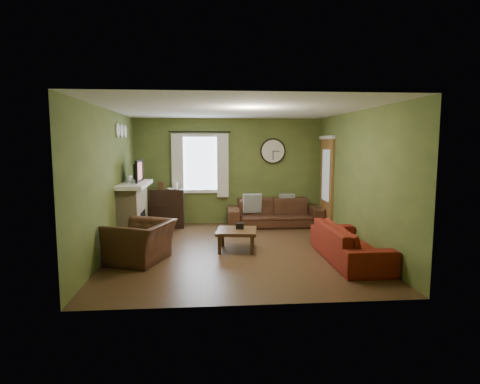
{
  "coord_description": "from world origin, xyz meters",
  "views": [
    {
      "loc": [
        -0.55,
        -7.33,
        2.0
      ],
      "look_at": [
        0.1,
        0.4,
        1.05
      ],
      "focal_mm": 30.0,
      "sensor_mm": 36.0,
      "label": 1
    }
  ],
  "objects": [
    {
      "name": "sofa_brown",
      "position": [
        1.09,
        2.14,
        0.33
      ],
      "size": [
        2.26,
        0.88,
        0.66
      ],
      "primitive_type": "imported",
      "color": "#402317",
      "rests_on": "floor"
    },
    {
      "name": "wall_clock",
      "position": [
        1.1,
        2.55,
        1.8
      ],
      "size": [
        0.64,
        0.06,
        0.64
      ],
      "primitive_type": null,
      "color": "white",
      "rests_on": "wall_back"
    },
    {
      "name": "pillow_left",
      "position": [
        1.44,
        2.4,
        0.55
      ],
      "size": [
        0.39,
        0.14,
        0.38
      ],
      "primitive_type": "cube",
      "rotation": [
        0.0,
        0.0,
        -0.06
      ],
      "color": "gray",
      "rests_on": "sofa_brown"
    },
    {
      "name": "floor",
      "position": [
        0.0,
        0.0,
        0.0
      ],
      "size": [
        4.6,
        5.2,
        0.0
      ],
      "primitive_type": "cube",
      "color": "#4A311E",
      "rests_on": "ground"
    },
    {
      "name": "wall_right",
      "position": [
        2.3,
        0.0,
        1.3
      ],
      "size": [
        0.0,
        5.2,
        2.6
      ],
      "primitive_type": "cube",
      "color": "#56652D",
      "rests_on": "ground"
    },
    {
      "name": "bookshelf",
      "position": [
        -1.48,
        2.14,
        0.46
      ],
      "size": [
        0.77,
        0.33,
        0.92
      ],
      "primitive_type": null,
      "color": "black",
      "rests_on": "floor"
    },
    {
      "name": "tv",
      "position": [
        -2.05,
        1.3,
        1.35
      ],
      "size": [
        0.08,
        0.6,
        0.35
      ],
      "primitive_type": "imported",
      "rotation": [
        0.0,
        0.0,
        1.57
      ],
      "color": "black",
      "rests_on": "mantel"
    },
    {
      "name": "wall_left",
      "position": [
        -2.3,
        0.0,
        1.3
      ],
      "size": [
        0.0,
        5.2,
        2.6
      ],
      "primitive_type": "cube",
      "color": "#56652D",
      "rests_on": "ground"
    },
    {
      "name": "window_pane",
      "position": [
        -0.7,
        2.58,
        1.5
      ],
      "size": [
        1.0,
        0.02,
        1.3
      ],
      "primitive_type": null,
      "color": "silver",
      "rests_on": "wall_back"
    },
    {
      "name": "wall_front",
      "position": [
        0.0,
        -2.6,
        1.3
      ],
      "size": [
        4.6,
        0.0,
        2.6
      ],
      "primitive_type": "cube",
      "color": "#56652D",
      "rests_on": "ground"
    },
    {
      "name": "wine_glass_a",
      "position": [
        -2.05,
        0.59,
        1.27
      ],
      "size": [
        0.07,
        0.07,
        0.19
      ],
      "primitive_type": null,
      "color": "white",
      "rests_on": "mantel"
    },
    {
      "name": "sofa_red",
      "position": [
        1.87,
        -0.84,
        0.3
      ],
      "size": [
        0.81,
        2.08,
        0.61
      ],
      "primitive_type": "imported",
      "rotation": [
        0.0,
        0.0,
        1.57
      ],
      "color": "maroon",
      "rests_on": "floor"
    },
    {
      "name": "medallion_right",
      "position": [
        -2.28,
        1.5,
        2.25
      ],
      "size": [
        0.28,
        0.28,
        0.03
      ],
      "primitive_type": "cylinder",
      "color": "white",
      "rests_on": "wall_left"
    },
    {
      "name": "fireplace",
      "position": [
        -2.1,
        1.15,
        0.55
      ],
      "size": [
        0.4,
        1.4,
        1.1
      ],
      "primitive_type": "cube",
      "color": "#C6AF89",
      "rests_on": "floor"
    },
    {
      "name": "medallion_left",
      "position": [
        -2.28,
        0.8,
        2.25
      ],
      "size": [
        0.28,
        0.28,
        0.03
      ],
      "primitive_type": "cylinder",
      "color": "white",
      "rests_on": "wall_left"
    },
    {
      "name": "firebox",
      "position": [
        -1.91,
        1.15,
        0.3
      ],
      "size": [
        0.04,
        0.6,
        0.55
      ],
      "primitive_type": "cube",
      "color": "black",
      "rests_on": "fireplace"
    },
    {
      "name": "ceiling",
      "position": [
        0.0,
        0.0,
        2.6
      ],
      "size": [
        4.6,
        5.2,
        0.0
      ],
      "primitive_type": "cube",
      "color": "white",
      "rests_on": "ground"
    },
    {
      "name": "medallion_mid",
      "position": [
        -2.28,
        1.15,
        2.25
      ],
      "size": [
        0.28,
        0.28,
        0.03
      ],
      "primitive_type": "cylinder",
      "color": "white",
      "rests_on": "wall_left"
    },
    {
      "name": "wine_glass_b",
      "position": [
        -2.05,
        0.73,
        1.27
      ],
      "size": [
        0.06,
        0.06,
        0.18
      ],
      "primitive_type": null,
      "color": "white",
      "rests_on": "mantel"
    },
    {
      "name": "wall_back",
      "position": [
        0.0,
        2.6,
        1.3
      ],
      "size": [
        4.6,
        0.0,
        2.6
      ],
      "primitive_type": "cube",
      "color": "#56652D",
      "rests_on": "ground"
    },
    {
      "name": "coffee_table",
      "position": [
        0.0,
        -0.01,
        0.2
      ],
      "size": [
        0.83,
        0.83,
        0.39
      ],
      "primitive_type": null,
      "rotation": [
        0.0,
        0.0,
        -0.14
      ],
      "color": "#482D18",
      "rests_on": "floor"
    },
    {
      "name": "tv_screen",
      "position": [
        -1.97,
        1.3,
        1.41
      ],
      "size": [
        0.02,
        0.62,
        0.36
      ],
      "primitive_type": "cube",
      "color": "#994C3F",
      "rests_on": "mantel"
    },
    {
      "name": "door",
      "position": [
        2.27,
        1.85,
        1.05
      ],
      "size": [
        0.05,
        0.9,
        2.1
      ],
      "primitive_type": "cube",
      "color": "brown",
      "rests_on": "floor"
    },
    {
      "name": "curtain_right",
      "position": [
        -0.15,
        2.48,
        1.45
      ],
      "size": [
        0.28,
        0.04,
        1.55
      ],
      "primitive_type": "cube",
      "color": "silver",
      "rests_on": "wall_back"
    },
    {
      "name": "book",
      "position": [
        -1.43,
        2.1,
        0.96
      ],
      "size": [
        0.25,
        0.27,
        0.02
      ],
      "primitive_type": "imported",
      "rotation": [
        0.0,
        0.0,
        0.47
      ],
      "color": "#482D18",
      "rests_on": "bookshelf"
    },
    {
      "name": "tissue_box",
      "position": [
        0.07,
        0.07,
        0.4
      ],
      "size": [
        0.16,
        0.16,
        0.11
      ],
      "primitive_type": "cube",
      "rotation": [
        0.0,
        0.0,
        -0.19
      ],
      "color": "black",
      "rests_on": "coffee_table"
    },
    {
      "name": "mantel",
      "position": [
        -2.07,
        1.15,
        1.14
      ],
      "size": [
        0.58,
        1.6,
        0.08
      ],
      "primitive_type": "cube",
      "color": "white",
      "rests_on": "fireplace"
    },
    {
      "name": "curtain_left",
      "position": [
        -1.25,
        2.48,
        1.45
      ],
      "size": [
        0.28,
        0.04,
        1.55
      ],
      "primitive_type": "cube",
      "color": "silver",
      "rests_on": "wall_back"
    },
    {
      "name": "armchair",
      "position": [
        -1.67,
        -0.59,
        0.34
      ],
      "size": [
        1.22,
        1.3,
        0.68
      ],
      "primitive_type": "imported",
      "rotation": [
        0.0,
        0.0,
        -1.92
      ],
      "color": "#402317",
      "rests_on": "floor"
    },
    {
      "name": "curtain_rod",
      "position": [
        -0.7,
        2.48,
        2.27
      ],
      "size": [
        0.03,
        0.03,
        1.5
      ],
      "primitive_type": "cylinder",
      "color": "black",
      "rests_on": "wall_back"
    },
    {
      "name": "pillow_right",
      "position": [
        0.55,
        2.24,
        0.55
      ],
      "size": [
        0.46,
        0.18,
        0.45
      ],
      "primitive_type": "cube",
      "rotation": [
        0.0,
        0.0,
        0.1
      ],
      "color": "gray",
      "rests_on": "sofa_brown"
    }
  ]
}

